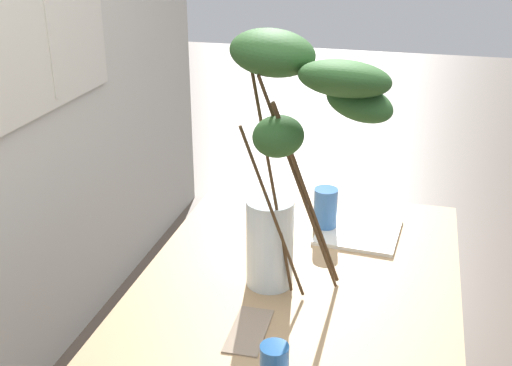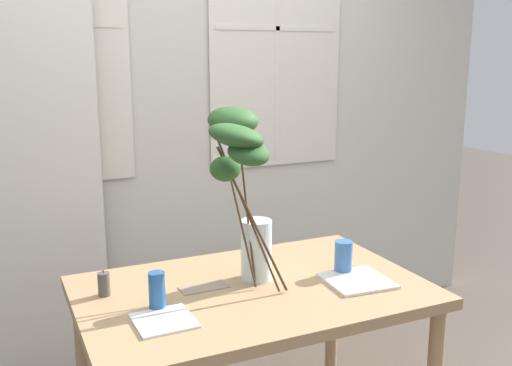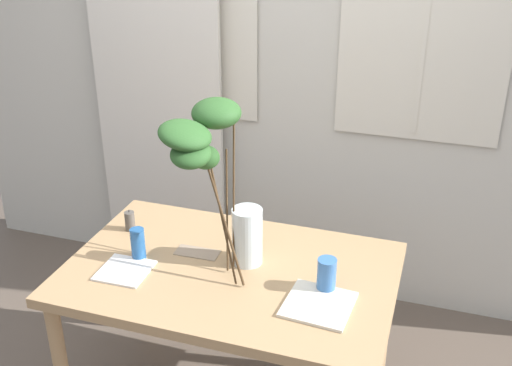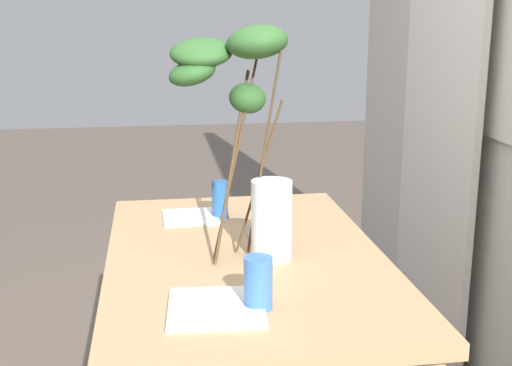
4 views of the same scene
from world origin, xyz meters
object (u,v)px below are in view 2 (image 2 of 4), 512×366
object	(u,v)px
drinking_glass_blue_left	(157,291)
plate_square_left	(164,321)
dining_table	(253,306)
pillar_candle	(104,284)
plate_square_right	(357,281)
drinking_glass_blue_right	(343,257)
vase_with_branches	(243,181)

from	to	relation	value
drinking_glass_blue_left	plate_square_left	size ratio (longest dim) A/B	0.70
dining_table	pillar_candle	world-z (taller)	pillar_candle
dining_table	pillar_candle	bearing A→B (deg)	163.46
plate_square_right	drinking_glass_blue_right	bearing A→B (deg)	88.03
drinking_glass_blue_right	plate_square_left	bearing A→B (deg)	-170.89
pillar_candle	plate_square_right	bearing A→B (deg)	-17.13
vase_with_branches	drinking_glass_blue_left	xyz separation A→B (m)	(-0.36, -0.04, -0.37)
drinking_glass_blue_right	dining_table	bearing A→B (deg)	176.94
plate_square_left	pillar_candle	bearing A→B (deg)	114.42
vase_with_branches	drinking_glass_blue_right	xyz separation A→B (m)	(0.45, -0.02, -0.37)
plate_square_left	pillar_candle	world-z (taller)	pillar_candle
dining_table	plate_square_left	size ratio (longest dim) A/B	6.76
drinking_glass_blue_right	plate_square_left	world-z (taller)	drinking_glass_blue_right
plate_square_right	plate_square_left	bearing A→B (deg)	-178.48
pillar_candle	dining_table	bearing A→B (deg)	-16.54
vase_with_branches	plate_square_left	distance (m)	0.59
plate_square_right	pillar_candle	bearing A→B (deg)	162.87
drinking_glass_blue_left	plate_square_right	world-z (taller)	drinking_glass_blue_left
plate_square_right	pillar_candle	distance (m)	1.00
plate_square_left	drinking_glass_blue_right	bearing A→B (deg)	9.11
pillar_candle	drinking_glass_blue_right	bearing A→B (deg)	-10.92
vase_with_branches	drinking_glass_blue_left	world-z (taller)	vase_with_branches
drinking_glass_blue_right	plate_square_right	xyz separation A→B (m)	(-0.00, -0.11, -0.06)
drinking_glass_blue_left	plate_square_left	distance (m)	0.13
dining_table	vase_with_branches	bearing A→B (deg)	-176.83
dining_table	plate_square_right	world-z (taller)	plate_square_right
dining_table	vase_with_branches	xyz separation A→B (m)	(-0.04, -0.00, 0.52)
drinking_glass_blue_left	drinking_glass_blue_right	xyz separation A→B (m)	(0.81, 0.02, -0.00)
drinking_glass_blue_left	plate_square_right	distance (m)	0.81
pillar_candle	plate_square_left	bearing A→B (deg)	-65.58
drinking_glass_blue_left	drinking_glass_blue_right	world-z (taller)	same
drinking_glass_blue_right	plate_square_left	size ratio (longest dim) A/B	0.70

